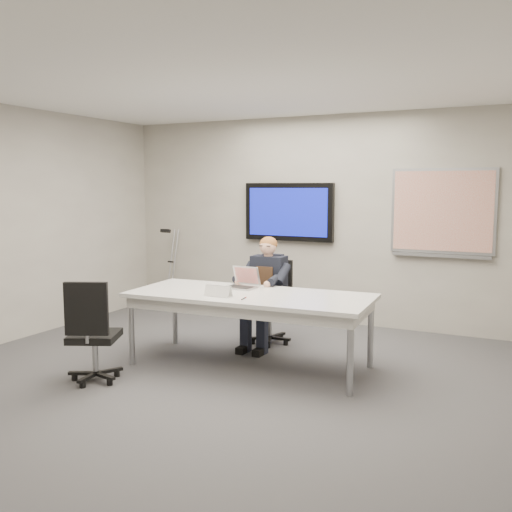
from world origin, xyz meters
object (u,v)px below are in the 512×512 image
at_px(office_chair_near, 94,350).
at_px(laptop, 243,282).
at_px(seated_person, 263,304).
at_px(office_chair_far, 271,317).
at_px(conference_table, 250,302).

height_order(office_chair_near, laptop, office_chair_near).
bearing_deg(seated_person, office_chair_near, -117.60).
bearing_deg(laptop, office_chair_far, 91.13).
bearing_deg(conference_table, office_chair_far, 98.04).
distance_m(conference_table, seated_person, 0.73).
height_order(office_chair_near, seated_person, seated_person).
height_order(seated_person, laptop, seated_person).
bearing_deg(seated_person, conference_table, -75.31).
relative_size(conference_table, seated_person, 1.99).
height_order(conference_table, seated_person, seated_person).
relative_size(conference_table, laptop, 7.61).
relative_size(office_chair_far, office_chair_near, 0.99).
bearing_deg(office_chair_far, seated_person, -90.90).
xyz_separation_m(office_chair_far, office_chair_near, (-0.92, -2.02, 0.00)).
bearing_deg(office_chair_near, laptop, -147.33).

